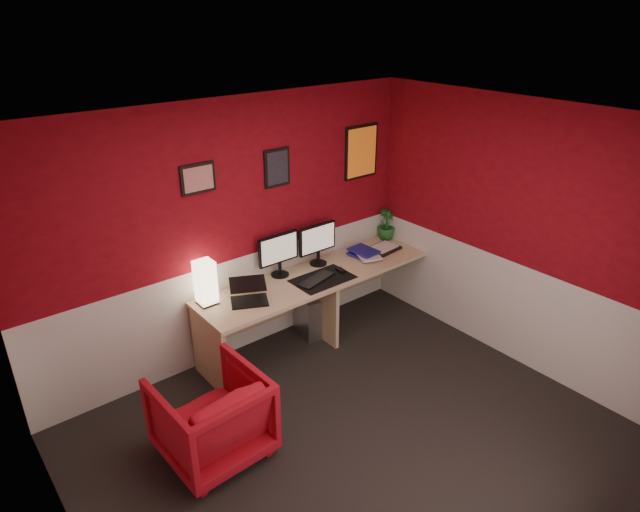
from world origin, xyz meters
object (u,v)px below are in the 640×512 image
Objects in this scene: desk at (319,306)px; shoji_lamp at (206,284)px; monitor_left at (279,249)px; pc_tower at (308,313)px; zen_tray at (383,249)px; monitor_right at (318,238)px; laptop at (249,292)px; potted_plant at (386,224)px; armchair at (211,416)px.

shoji_lamp is (-1.15, 0.18, 0.56)m from desk.
monitor_left is 1.29× the size of pc_tower.
zen_tray is (0.92, 0.02, 0.38)m from desk.
laptop is at bearing -166.76° from monitor_right.
shoji_lamp is at bearing -178.95° from potted_plant.
monitor_right reaches higher than pc_tower.
shoji_lamp reaches higher than zen_tray.
laptop is 0.93× the size of potted_plant.
pc_tower is (0.81, 0.19, -0.61)m from laptop.
pc_tower is (1.12, -0.03, -0.70)m from shoji_lamp.
monitor_right reaches higher than laptop.
monitor_left is at bearing 176.17° from pc_tower.
monitor_left is 1.66× the size of zen_tray.
laptop is 0.62m from monitor_left.
desk is 0.97m from laptop.
potted_plant is at bearing -0.25° from monitor_left.
monitor_right is 0.84m from zen_tray.
laptop is 0.73× the size of pc_tower.
armchair is at bearing -155.39° from desk.
shoji_lamp is 1.22m from armchair.
shoji_lamp reaches higher than laptop.
shoji_lamp reaches higher than armchair.
laptop is 1.20m from armchair.
shoji_lamp is at bearing 170.82° from laptop.
desk is 0.21m from pc_tower.
monitor_right reaches higher than zen_tray.
monitor_left is 1.49m from potted_plant.
potted_plant is at bearing 1.76° from monitor_right.
desk is at bearing -157.69° from armchair.
armchair is at bearing -138.77° from pc_tower.
monitor_right reaches higher than armchair.
monitor_left is at bearing 3.35° from shoji_lamp.
armchair is at bearing -160.76° from potted_plant.
desk is at bearing -126.81° from monitor_right.
zen_tray is 2.73m from armchair.
desk is 1.83m from armchair.
desk is at bearing 29.19° from laptop.
laptop is 1.04m from pc_tower.
potted_plant is 0.46× the size of armchair.
shoji_lamp is 0.52× the size of armchair.
armchair is (-1.64, -0.91, 0.13)m from pc_tower.
pc_tower is at bearing -15.87° from monitor_left.
monitor_left is at bearing -145.91° from armchair.
desk is at bearing -67.03° from pc_tower.
zen_tray is at bearing 1.04° from desk.
potted_plant is at bearing 15.60° from pc_tower.
zen_tray is at bearing 3.97° from pc_tower.
pc_tower is (-0.03, 0.15, -0.14)m from desk.
shoji_lamp is at bearing 175.40° from zen_tray.
laptop reaches higher than pc_tower.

